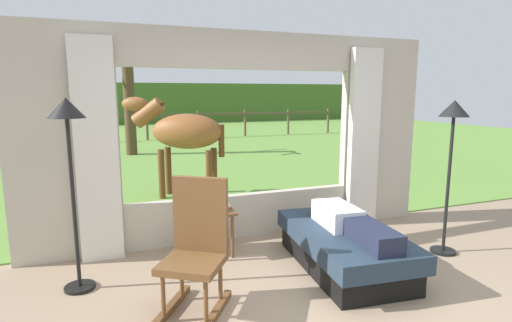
% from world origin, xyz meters
% --- Properties ---
extents(back_wall_with_window, '(5.20, 0.12, 2.55)m').
position_xyz_m(back_wall_with_window, '(0.00, 2.26, 1.25)').
color(back_wall_with_window, '#BCB29E').
rests_on(back_wall_with_window, ground_plane).
extents(curtain_panel_left, '(0.44, 0.10, 2.40)m').
position_xyz_m(curtain_panel_left, '(-1.69, 2.12, 1.20)').
color(curtain_panel_left, silver).
rests_on(curtain_panel_left, ground_plane).
extents(curtain_panel_right, '(0.44, 0.10, 2.40)m').
position_xyz_m(curtain_panel_right, '(1.69, 2.12, 1.20)').
color(curtain_panel_right, silver).
rests_on(curtain_panel_right, ground_plane).
extents(outdoor_pasture_lawn, '(36.00, 21.68, 0.02)m').
position_xyz_m(outdoor_pasture_lawn, '(0.00, 13.16, 0.01)').
color(outdoor_pasture_lawn, olive).
rests_on(outdoor_pasture_lawn, ground_plane).
extents(distant_hill_ridge, '(36.00, 2.00, 2.40)m').
position_xyz_m(distant_hill_ridge, '(0.00, 23.00, 1.20)').
color(distant_hill_ridge, '#436628').
rests_on(distant_hill_ridge, ground_plane).
extents(recliner_sofa, '(1.07, 1.78, 0.42)m').
position_xyz_m(recliner_sofa, '(0.67, 0.97, 0.22)').
color(recliner_sofa, black).
rests_on(recliner_sofa, ground_plane).
extents(reclining_person, '(0.40, 1.44, 0.22)m').
position_xyz_m(reclining_person, '(0.67, 0.92, 0.52)').
color(reclining_person, silver).
rests_on(reclining_person, recliner_sofa).
extents(rocking_chair, '(0.76, 0.82, 1.12)m').
position_xyz_m(rocking_chair, '(-0.94, 0.74, 0.55)').
color(rocking_chair, brown).
rests_on(rocking_chair, ground_plane).
extents(side_table, '(0.44, 0.44, 0.52)m').
position_xyz_m(side_table, '(-0.51, 1.81, 0.43)').
color(side_table, brown).
rests_on(side_table, ground_plane).
extents(potted_plant, '(0.22, 0.22, 0.32)m').
position_xyz_m(potted_plant, '(-0.59, 1.87, 0.70)').
color(potted_plant, silver).
rests_on(potted_plant, side_table).
extents(book_stack, '(0.18, 0.14, 0.07)m').
position_xyz_m(book_stack, '(-0.42, 1.75, 0.56)').
color(book_stack, '#337247').
rests_on(book_stack, side_table).
extents(floor_lamp_left, '(0.32, 0.32, 1.78)m').
position_xyz_m(floor_lamp_left, '(-1.91, 1.46, 1.44)').
color(floor_lamp_left, black).
rests_on(floor_lamp_left, ground_plane).
extents(floor_lamp_right, '(0.32, 0.32, 1.74)m').
position_xyz_m(floor_lamp_right, '(1.98, 0.91, 1.41)').
color(floor_lamp_right, black).
rests_on(floor_lamp_right, ground_plane).
extents(horse, '(1.73, 1.21, 1.73)m').
position_xyz_m(horse, '(-0.34, 4.43, 1.16)').
color(horse, brown).
rests_on(horse, outdoor_pasture_lawn).
extents(pasture_tree, '(1.44, 1.51, 3.57)m').
position_xyz_m(pasture_tree, '(-0.86, 9.87, 1.67)').
color(pasture_tree, '#4C3823').
rests_on(pasture_tree, outdoor_pasture_lawn).
extents(pasture_fence_line, '(16.10, 0.10, 1.10)m').
position_xyz_m(pasture_fence_line, '(0.00, 13.55, 0.74)').
color(pasture_fence_line, brown).
rests_on(pasture_fence_line, outdoor_pasture_lawn).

